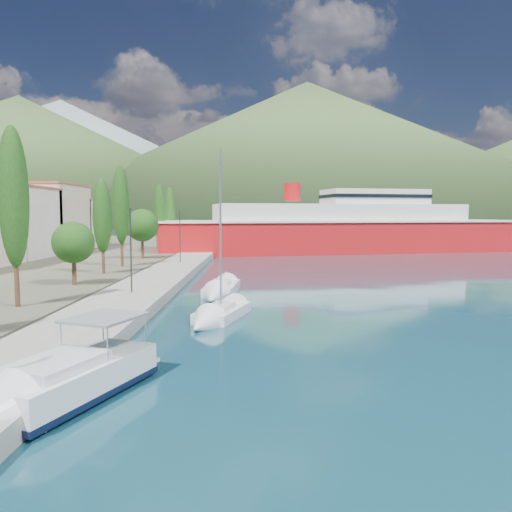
{
  "coord_description": "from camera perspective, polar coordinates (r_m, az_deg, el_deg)",
  "views": [
    {
      "loc": [
        0.19,
        -20.93,
        6.46
      ],
      "look_at": [
        0.0,
        14.0,
        3.5
      ],
      "focal_mm": 35.0,
      "sensor_mm": 36.0,
      "label": 1
    }
  ],
  "objects": [
    {
      "name": "tree_row",
      "position": [
        56.21,
        -15.2,
        4.13
      ],
      "size": [
        4.19,
        64.23,
        11.14
      ],
      "color": "#47301E",
      "rests_on": "land_strip"
    },
    {
      "name": "quay",
      "position": [
        48.21,
        -10.69,
        -2.46
      ],
      "size": [
        5.0,
        88.0,
        0.8
      ],
      "primitive_type": "cube",
      "color": "gray",
      "rests_on": "ground"
    },
    {
      "name": "sailboat_mid",
      "position": [
        39.23,
        -4.4,
        -4.2
      ],
      "size": [
        3.0,
        8.88,
        12.56
      ],
      "color": "silver",
      "rests_on": "ground"
    },
    {
      "name": "ground",
      "position": [
        141.08,
        0.23,
        2.22
      ],
      "size": [
        1400.0,
        1400.0,
        0.0
      ],
      "primitive_type": "plane",
      "color": "#123D4B"
    },
    {
      "name": "ferry",
      "position": [
        85.77,
        9.69,
        2.92
      ],
      "size": [
        62.41,
        26.25,
        12.13
      ],
      "color": "red",
      "rests_on": "ground"
    },
    {
      "name": "motor_cruiser",
      "position": [
        18.02,
        -23.46,
        -14.71
      ],
      "size": [
        5.63,
        9.37,
        3.33
      ],
      "color": "black",
      "rests_on": "ground"
    },
    {
      "name": "lamp_posts",
      "position": [
        36.84,
        -14.14,
        1.0
      ],
      "size": [
        0.15,
        45.57,
        6.06
      ],
      "color": "#2D2D33",
      "rests_on": "quay"
    },
    {
      "name": "hills_far",
      "position": [
        658.3,
        12.67,
        10.91
      ],
      "size": [
        1480.0,
        900.0,
        180.0
      ],
      "color": "gray",
      "rests_on": "ground"
    },
    {
      "name": "sailboat_near",
      "position": [
        29.79,
        -4.98,
        -7.15
      ],
      "size": [
        4.02,
        7.35,
        10.13
      ],
      "color": "silver",
      "rests_on": "ground"
    },
    {
      "name": "hills_near",
      "position": [
        407.66,
        14.45,
        10.71
      ],
      "size": [
        1010.0,
        520.0,
        115.0
      ],
      "color": "#3F5A2D",
      "rests_on": "ground"
    }
  ]
}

